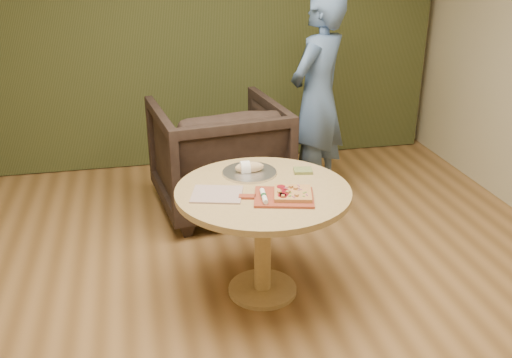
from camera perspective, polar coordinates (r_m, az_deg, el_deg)
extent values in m
cube|color=olive|center=(3.57, 0.69, -14.90)|extent=(5.00, 6.00, 0.02)
cube|color=#BEB390|center=(5.83, -6.07, 15.34)|extent=(5.00, 0.02, 2.80)
cube|color=#2D3317|center=(5.72, -5.94, 15.20)|extent=(4.80, 0.14, 2.78)
cylinder|color=tan|center=(3.88, 0.65, -10.94)|extent=(0.46, 0.46, 0.03)
cylinder|color=tan|center=(3.70, 0.68, -6.58)|extent=(0.11, 0.11, 0.68)
cylinder|color=tan|center=(3.53, 0.70, -1.30)|extent=(1.09, 1.09, 0.04)
cube|color=#9A3E27|center=(3.40, 2.81, -1.83)|extent=(0.41, 0.36, 0.01)
cube|color=#9A3E27|center=(3.40, -0.90, -1.78)|extent=(0.11, 0.07, 0.01)
cube|color=tan|center=(3.40, 3.70, -1.44)|extent=(0.27, 0.27, 0.02)
cylinder|color=maroon|center=(3.34, 2.74, -1.71)|extent=(0.04, 0.04, 0.00)
cylinder|color=maroon|center=(3.46, 2.51, -0.77)|extent=(0.05, 0.05, 0.00)
cylinder|color=maroon|center=(3.36, 2.83, -1.50)|extent=(0.05, 0.05, 0.00)
cylinder|color=maroon|center=(3.41, 2.87, -1.16)|extent=(0.06, 0.06, 0.00)
cylinder|color=maroon|center=(3.35, 2.62, -1.63)|extent=(0.05, 0.05, 0.00)
cube|color=#C68A4A|center=(3.32, 2.72, -1.72)|extent=(0.03, 0.03, 0.01)
cube|color=#C68A4A|center=(3.37, 2.37, -1.31)|extent=(0.02, 0.02, 0.01)
cube|color=#C68A4A|center=(3.39, 3.32, -1.24)|extent=(0.02, 0.02, 0.01)
cube|color=#C68A4A|center=(3.45, 3.51, -0.76)|extent=(0.03, 0.03, 0.01)
cube|color=#C68A4A|center=(3.43, 3.97, -0.94)|extent=(0.03, 0.03, 0.01)
cube|color=#C68A4A|center=(3.38, 3.17, -1.32)|extent=(0.03, 0.03, 0.01)
cube|color=#C68A4A|center=(3.34, 4.09, -1.62)|extent=(0.03, 0.03, 0.01)
cube|color=#337A25|center=(3.44, 3.87, -0.97)|extent=(0.01, 0.01, 0.00)
cube|color=#337A25|center=(3.47, 2.87, -0.69)|extent=(0.01, 0.01, 0.00)
cube|color=#337A25|center=(3.34, 4.79, -1.73)|extent=(0.01, 0.01, 0.00)
cube|color=#337A25|center=(3.34, 3.38, -1.73)|extent=(0.01, 0.01, 0.00)
cube|color=#337A25|center=(3.40, 4.99, -1.32)|extent=(0.01, 0.01, 0.00)
cube|color=#337A25|center=(3.38, 3.47, -1.38)|extent=(0.01, 0.01, 0.00)
cube|color=#337A25|center=(3.47, 2.36, -0.66)|extent=(0.01, 0.01, 0.00)
cube|color=#337A25|center=(3.39, 4.81, -1.40)|extent=(0.01, 0.01, 0.00)
cube|color=#337A25|center=(3.43, 4.39, -1.05)|extent=(0.01, 0.01, 0.00)
cube|color=#337A25|center=(3.35, 3.47, -1.67)|extent=(0.01, 0.01, 0.00)
cube|color=#964872|center=(3.33, 3.77, -1.79)|extent=(0.01, 0.03, 0.00)
cube|color=#964872|center=(3.42, 3.00, -1.05)|extent=(0.03, 0.02, 0.00)
cube|color=#964872|center=(3.42, 4.42, -1.08)|extent=(0.03, 0.02, 0.00)
cube|color=#964872|center=(3.36, 5.10, -1.58)|extent=(0.01, 0.03, 0.00)
cube|color=#964872|center=(3.45, 3.01, -0.88)|extent=(0.03, 0.02, 0.00)
cube|color=#964872|center=(3.48, 4.28, -0.67)|extent=(0.01, 0.03, 0.00)
cube|color=#964872|center=(3.45, 4.15, -0.90)|extent=(0.03, 0.02, 0.00)
cylinder|color=white|center=(3.35, 0.79, -1.72)|extent=(0.05, 0.17, 0.03)
cylinder|color=#194C26|center=(3.35, 0.79, -1.72)|extent=(0.04, 0.03, 0.03)
cube|color=silver|center=(3.44, 0.58, -1.06)|extent=(0.02, 0.04, 0.00)
cube|color=beige|center=(3.44, -3.92, -1.53)|extent=(0.36, 0.32, 0.01)
cylinder|color=silver|center=(3.74, -0.65, 0.62)|extent=(0.35, 0.35, 0.01)
cylinder|color=silver|center=(3.74, -0.65, 0.69)|extent=(0.36, 0.36, 0.02)
ellipsoid|color=tan|center=(3.73, -0.66, 1.18)|extent=(0.19, 0.08, 0.07)
cylinder|color=white|center=(3.72, -1.11, 1.14)|extent=(0.06, 0.09, 0.09)
cube|color=#55642D|center=(3.78, 4.72, 0.84)|extent=(0.14, 0.12, 0.02)
imported|color=black|center=(4.81, -3.82, 2.87)|extent=(1.13, 1.08, 1.05)
imported|color=#4A6897|center=(4.99, 6.17, 8.07)|extent=(0.78, 0.76, 1.79)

